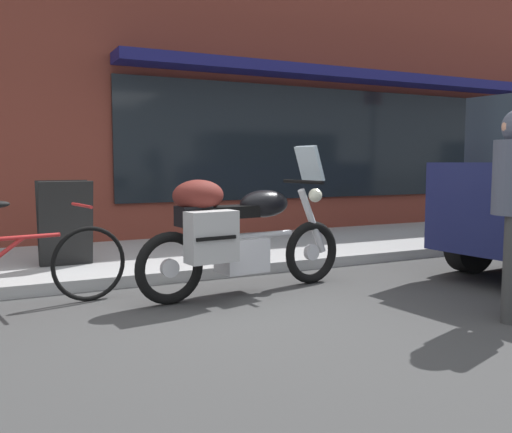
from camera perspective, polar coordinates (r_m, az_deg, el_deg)
name	(u,v)px	position (r m, az deg, el deg)	size (l,w,h in m)	color
ground_plane	(225,306)	(4.85, -3.21, -9.14)	(80.00, 80.00, 0.00)	#3B3B3B
touring_motorcycle	(236,231)	(5.12, -2.02, -1.48)	(2.20, 0.82, 1.40)	black
parked_bicycle	(23,267)	(5.01, -22.74, -4.78)	(1.75, 0.50, 0.93)	black
sandwich_board_sign	(65,223)	(6.36, -18.97, -0.61)	(0.55, 0.41, 0.91)	black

